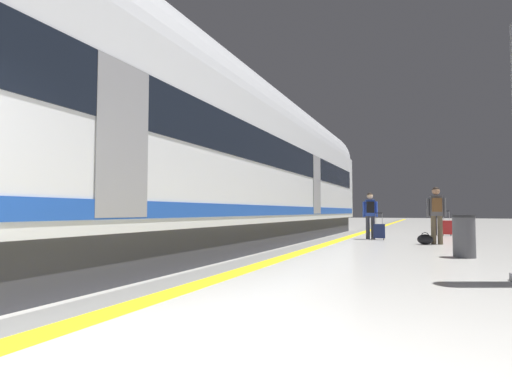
# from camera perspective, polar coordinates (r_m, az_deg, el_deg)

# --- Properties ---
(safety_line_strip) EXTENTS (0.36, 80.00, 0.01)m
(safety_line_strip) POSITION_cam_1_polar(r_m,az_deg,el_deg) (11.32, 10.01, -7.81)
(safety_line_strip) COLOR yellow
(safety_line_strip) RESTS_ON ground
(tactile_edge_band) EXTENTS (0.70, 80.00, 0.01)m
(tactile_edge_band) POSITION_cam_1_polar(r_m,az_deg,el_deg) (11.42, 8.21, -7.78)
(tactile_edge_band) COLOR slate
(tactile_edge_band) RESTS_ON ground
(high_speed_train) EXTENTS (2.94, 27.16, 4.97)m
(high_speed_train) POSITION_cam_1_polar(r_m,az_deg,el_deg) (9.47, -7.89, 6.36)
(high_speed_train) COLOR #38383D
(high_speed_train) RESTS_ON ground
(passenger_near) EXTENTS (0.50, 0.36, 1.64)m
(passenger_near) POSITION_cam_1_polar(r_m,az_deg,el_deg) (14.06, 16.69, -2.81)
(passenger_near) COLOR #383842
(passenger_near) RESTS_ON ground
(suitcase_near) EXTENTS (0.41, 0.28, 0.93)m
(suitcase_near) POSITION_cam_1_polar(r_m,az_deg,el_deg) (13.85, 17.93, -5.57)
(suitcase_near) COLOR #19234C
(suitcase_near) RESTS_ON ground
(passenger_mid) EXTENTS (0.51, 0.21, 1.64)m
(passenger_mid) POSITION_cam_1_polar(r_m,az_deg,el_deg) (17.34, 25.44, -2.72)
(passenger_mid) COLOR #383842
(passenger_mid) RESTS_ON ground
(suitcase_mid) EXTENTS (0.41, 0.29, 1.00)m
(suitcase_mid) POSITION_cam_1_polar(r_m,az_deg,el_deg) (17.13, 26.57, -4.76)
(suitcase_mid) COLOR #A51E1E
(suitcase_mid) RESTS_ON ground
(passenger_far) EXTENTS (0.53, 0.35, 1.71)m
(passenger_far) POSITION_cam_1_polar(r_m,az_deg,el_deg) (12.56, 25.35, -2.47)
(passenger_far) COLOR brown
(passenger_far) RESTS_ON ground
(duffel_bag_far) EXTENTS (0.44, 0.26, 0.36)m
(duffel_bag_far) POSITION_cam_1_polar(r_m,az_deg,el_deg) (12.39, 23.96, -6.48)
(duffel_bag_far) COLOR black
(duffel_bag_far) RESTS_ON ground
(waste_bin) EXTENTS (0.46, 0.46, 0.91)m
(waste_bin) POSITION_cam_1_polar(r_m,az_deg,el_deg) (9.27, 28.64, -5.78)
(waste_bin) COLOR #4C4C51
(waste_bin) RESTS_ON ground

